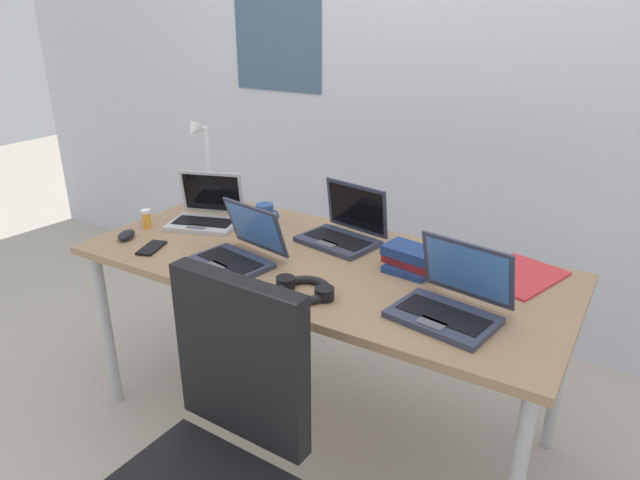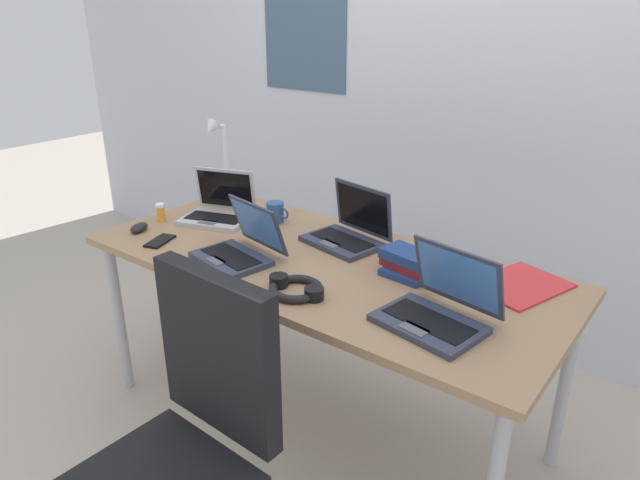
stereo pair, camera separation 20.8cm
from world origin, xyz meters
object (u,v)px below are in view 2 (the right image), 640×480
(computer_mouse, at_px, (139,228))
(headphones, at_px, (296,288))
(pill_bottle, at_px, (161,212))
(cell_phone, at_px, (160,241))
(laptop_front_left, at_px, (239,248))
(book_stack, at_px, (410,263))
(coffee_mug, at_px, (276,212))
(laptop_near_mouse, at_px, (348,232))
(laptop_mid_desk, at_px, (218,210))
(laptop_far_corner, at_px, (438,309))
(paper_folder_near_lamp, at_px, (520,285))
(desk_lamp, at_px, (221,160))

(computer_mouse, distance_m, headphones, 0.87)
(pill_bottle, bearing_deg, headphones, -10.18)
(cell_phone, distance_m, pill_bottle, 0.25)
(laptop_front_left, xyz_separation_m, book_stack, (0.57, 0.26, 0.00))
(headphones, xyz_separation_m, coffee_mug, (-0.49, 0.46, 0.03))
(computer_mouse, bearing_deg, cell_phone, -28.34)
(laptop_front_left, bearing_deg, cell_phone, -167.58)
(laptop_near_mouse, height_order, coffee_mug, laptop_near_mouse)
(laptop_mid_desk, distance_m, coffee_mug, 0.25)
(computer_mouse, bearing_deg, headphones, -22.02)
(laptop_far_corner, height_order, headphones, laptop_far_corner)
(paper_folder_near_lamp, bearing_deg, desk_lamp, 178.52)
(laptop_near_mouse, height_order, cell_phone, laptop_near_mouse)
(laptop_far_corner, bearing_deg, paper_folder_near_lamp, 73.28)
(laptop_far_corner, bearing_deg, book_stack, 133.61)
(paper_folder_near_lamp, bearing_deg, laptop_front_left, -155.78)
(pill_bottle, relative_size, book_stack, 0.38)
(laptop_near_mouse, bearing_deg, coffee_mug, -179.83)
(laptop_far_corner, xyz_separation_m, coffee_mug, (-0.95, 0.35, -0.00))
(computer_mouse, bearing_deg, coffee_mug, 28.52)
(cell_phone, bearing_deg, computer_mouse, 153.93)
(headphones, bearing_deg, laptop_mid_desk, 155.36)
(laptop_front_left, relative_size, laptop_near_mouse, 0.98)
(desk_lamp, height_order, computer_mouse, desk_lamp)
(laptop_near_mouse, relative_size, headphones, 1.56)
(laptop_front_left, height_order, pill_bottle, laptop_front_left)
(desk_lamp, distance_m, laptop_front_left, 0.73)
(laptop_far_corner, xyz_separation_m, book_stack, (-0.22, 0.24, -0.00))
(laptop_near_mouse, height_order, pill_bottle, laptop_near_mouse)
(pill_bottle, height_order, book_stack, book_stack)
(headphones, bearing_deg, pill_bottle, 169.82)
(desk_lamp, bearing_deg, headphones, -30.62)
(laptop_front_left, height_order, laptop_far_corner, laptop_far_corner)
(book_stack, bearing_deg, laptop_mid_desk, -178.87)
(desk_lamp, bearing_deg, pill_bottle, -90.06)
(laptop_far_corner, bearing_deg, laptop_mid_desk, 169.43)
(cell_phone, relative_size, headphones, 0.64)
(laptop_front_left, height_order, laptop_near_mouse, laptop_near_mouse)
(cell_phone, bearing_deg, book_stack, 2.06)
(laptop_mid_desk, relative_size, cell_phone, 2.50)
(headphones, bearing_deg, laptop_near_mouse, 103.44)
(computer_mouse, bearing_deg, laptop_far_corner, -16.72)
(cell_phone, height_order, coffee_mug, coffee_mug)
(desk_lamp, bearing_deg, computer_mouse, -87.11)
(laptop_far_corner, relative_size, laptop_near_mouse, 1.02)
(book_stack, bearing_deg, desk_lamp, 170.65)
(cell_phone, bearing_deg, desk_lamp, 91.76)
(laptop_far_corner, distance_m, computer_mouse, 1.33)
(laptop_mid_desk, bearing_deg, pill_bottle, -138.12)
(book_stack, distance_m, paper_folder_near_lamp, 0.37)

